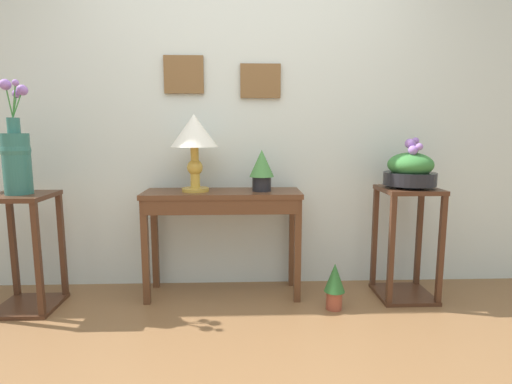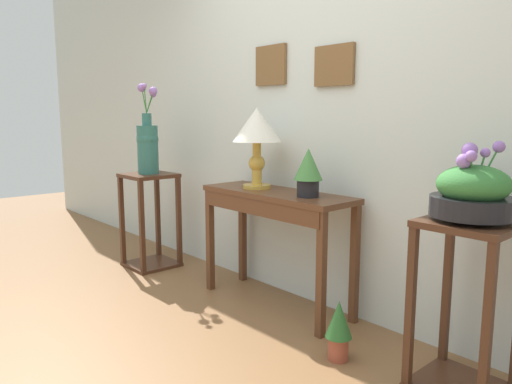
% 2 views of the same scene
% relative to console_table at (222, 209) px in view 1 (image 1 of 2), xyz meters
% --- Properties ---
extents(back_wall_with_art, '(9.00, 0.13, 2.80)m').
position_rel_console_table_xyz_m(back_wall_with_art, '(0.15, 0.30, 0.75)').
color(back_wall_with_art, silver).
rests_on(back_wall_with_art, ground).
extents(console_table, '(1.11, 0.37, 0.77)m').
position_rel_console_table_xyz_m(console_table, '(0.00, 0.00, 0.00)').
color(console_table, '#56331E').
rests_on(console_table, ground).
extents(table_lamp, '(0.33, 0.33, 0.54)m').
position_rel_console_table_xyz_m(table_lamp, '(-0.19, 0.02, 0.51)').
color(table_lamp, gold).
rests_on(table_lamp, console_table).
extents(potted_plant_on_console, '(0.17, 0.17, 0.29)m').
position_rel_console_table_xyz_m(potted_plant_on_console, '(0.28, 0.01, 0.29)').
color(potted_plant_on_console, black).
rests_on(potted_plant_on_console, console_table).
extents(pedestal_stand_left, '(0.39, 0.39, 0.79)m').
position_rel_console_table_xyz_m(pedestal_stand_left, '(-1.31, -0.17, -0.25)').
color(pedestal_stand_left, '#472819').
rests_on(pedestal_stand_left, ground).
extents(flower_vase_tall_left, '(0.18, 0.18, 0.72)m').
position_rel_console_table_xyz_m(flower_vase_tall_left, '(-1.31, -0.17, 0.39)').
color(flower_vase_tall_left, '#2D665B').
rests_on(flower_vase_tall_left, pedestal_stand_left).
extents(pedestal_stand_right, '(0.39, 0.39, 0.80)m').
position_rel_console_table_xyz_m(pedestal_stand_right, '(1.31, -0.07, -0.25)').
color(pedestal_stand_right, '#472819').
rests_on(pedestal_stand_right, ground).
extents(planter_bowl_wide_right, '(0.36, 0.36, 0.35)m').
position_rel_console_table_xyz_m(planter_bowl_wide_right, '(1.31, -0.07, 0.28)').
color(planter_bowl_wide_right, black).
rests_on(planter_bowl_wide_right, pedestal_stand_right).
extents(potted_plant_floor, '(0.14, 0.14, 0.32)m').
position_rel_console_table_xyz_m(potted_plant_floor, '(0.76, -0.26, -0.47)').
color(potted_plant_floor, '#9E4733').
rests_on(potted_plant_floor, ground).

